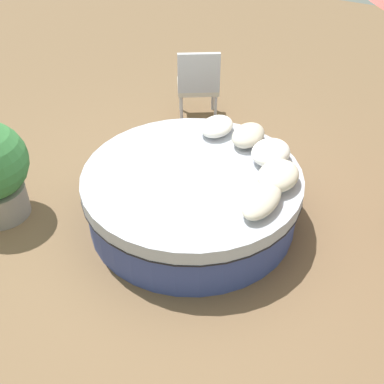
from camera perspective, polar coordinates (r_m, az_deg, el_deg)
name	(u,v)px	position (r m, az deg, el deg)	size (l,w,h in m)	color
ground_plane	(192,218)	(4.77, 0.00, -3.15)	(16.00, 16.00, 0.00)	brown
round_bed	(192,196)	(4.58, 0.00, -0.48)	(2.10, 2.10, 0.56)	#38478C
throw_pillow_0	(262,200)	(4.03, 8.43, -0.96)	(0.55, 0.28, 0.16)	beige
throw_pillow_1	(278,176)	(4.30, 10.39, 1.96)	(0.47, 0.35, 0.19)	beige
throw_pillow_2	(271,152)	(4.60, 9.50, 4.75)	(0.43, 0.36, 0.20)	white
throw_pillow_3	(248,135)	(4.84, 6.81, 6.83)	(0.44, 0.30, 0.18)	beige
throw_pillow_4	(217,126)	(4.99, 3.01, 7.93)	(0.42, 0.31, 0.16)	white
patio_chair	(198,82)	(6.11, 0.75, 13.19)	(0.70, 0.71, 0.98)	#B7B7BC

